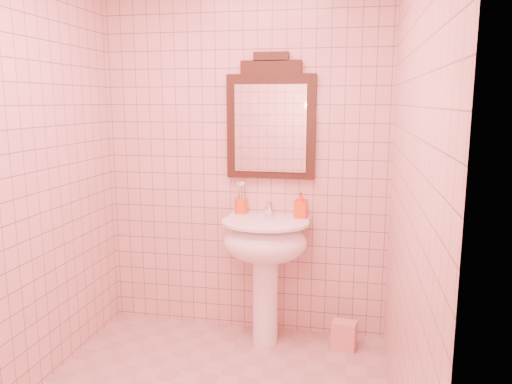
% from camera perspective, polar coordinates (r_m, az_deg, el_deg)
% --- Properties ---
extents(back_wall, '(2.00, 0.02, 2.50)m').
position_cam_1_polar(back_wall, '(3.48, -1.41, 3.92)').
color(back_wall, '#D1A092').
rests_on(back_wall, floor).
extents(pedestal_sink, '(0.58, 0.58, 0.86)m').
position_cam_1_polar(pedestal_sink, '(3.35, 1.06, -6.66)').
color(pedestal_sink, white).
rests_on(pedestal_sink, floor).
extents(faucet, '(0.04, 0.16, 0.11)m').
position_cam_1_polar(faucet, '(3.41, 1.47, -1.84)').
color(faucet, white).
rests_on(faucet, pedestal_sink).
extents(mirror, '(0.60, 0.06, 0.84)m').
position_cam_1_polar(mirror, '(3.40, 1.70, 8.09)').
color(mirror, black).
rests_on(mirror, back_wall).
extents(toothbrush_cup, '(0.09, 0.09, 0.20)m').
position_cam_1_polar(toothbrush_cup, '(3.49, -1.76, -1.56)').
color(toothbrush_cup, '#E34F13').
rests_on(toothbrush_cup, pedestal_sink).
extents(soap_dispenser, '(0.09, 0.09, 0.18)m').
position_cam_1_polar(soap_dispenser, '(3.37, 5.15, -1.47)').
color(soap_dispenser, '#DA4112').
rests_on(soap_dispenser, pedestal_sink).
extents(towel, '(0.18, 0.13, 0.19)m').
position_cam_1_polar(towel, '(3.52, 10.04, -15.80)').
color(towel, pink).
rests_on(towel, floor).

